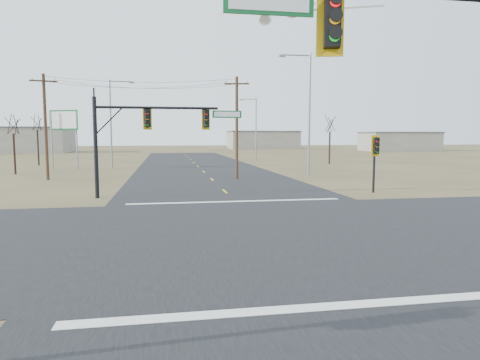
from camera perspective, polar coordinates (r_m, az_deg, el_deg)
name	(u,v)px	position (r m, az deg, el deg)	size (l,w,h in m)	color
ground	(267,231)	(16.71, 3.64, -6.79)	(320.00, 320.00, 0.00)	brown
road_ew	(267,231)	(16.71, 3.64, -6.76)	(160.00, 14.00, 0.02)	black
road_ns	(267,231)	(16.71, 3.64, -6.75)	(14.00, 160.00, 0.02)	black
stop_bar_near	(348,305)	(9.87, 14.24, -15.85)	(12.00, 0.40, 0.01)	silver
stop_bar_far	(236,201)	(23.94, -0.55, -2.87)	(12.00, 0.40, 0.01)	silver
mast_arm_far	(153,125)	(26.25, -11.53, 7.19)	(8.82, 0.59, 5.95)	black
pedestal_signal_ne	(376,150)	(28.93, 17.64, 3.86)	(0.57, 0.48, 3.76)	black
utility_pole_near	(237,126)	(36.50, -0.43, 7.20)	(2.11, 0.47, 8.65)	#452C1D
utility_pole_far	(46,125)	(39.51, -24.50, 6.70)	(2.12, 0.65, 8.82)	#452C1D
highway_sign	(64,128)	(51.29, -22.43, 6.44)	(3.26, 1.42, 6.55)	gray
streetlight_a	(307,107)	(41.70, 8.91, 9.56)	(3.20, 0.46, 11.42)	gray
streetlight_b	(255,126)	(64.39, 1.97, 7.24)	(2.61, 0.31, 9.35)	gray
streetlight_c	(113,119)	(52.05, -16.62, 7.85)	(2.85, 0.44, 10.16)	gray
bare_tree_a	(13,124)	(46.72, -28.03, 6.64)	(2.63, 2.63, 6.15)	black
bare_tree_b	(37,122)	(59.73, -25.46, 7.00)	(2.95, 2.95, 6.82)	black
bare_tree_c	(330,123)	(58.54, 11.92, 7.44)	(3.87, 3.87, 6.91)	black
warehouse_left	(5,140)	(111.87, -28.82, 4.65)	(28.00, 14.00, 5.50)	#9A9689
warehouse_mid	(263,140)	(129.12, 3.06, 5.31)	(20.00, 12.00, 5.00)	#9A9689
warehouse_right	(399,142)	(116.76, 20.47, 4.77)	(18.00, 10.00, 4.50)	#9A9689
jet_airliner	(295,7)	(91.68, 7.32, 21.87)	(27.99, 28.94, 15.11)	silver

